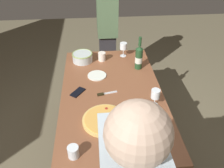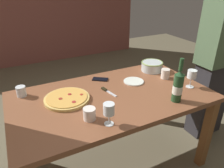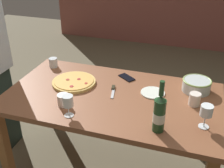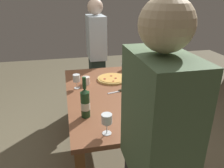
# 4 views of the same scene
# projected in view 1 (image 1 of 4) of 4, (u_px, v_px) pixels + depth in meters

# --- Properties ---
(ground_plane) EXTENTS (8.00, 8.00, 0.00)m
(ground_plane) POSITION_uv_depth(u_px,v_px,m) (112.00, 148.00, 2.55)
(ground_plane) COLOR #6B634A
(dining_table) EXTENTS (1.60, 0.90, 0.75)m
(dining_table) POSITION_uv_depth(u_px,v_px,m) (112.00, 101.00, 2.17)
(dining_table) COLOR brown
(dining_table) RESTS_ON ground
(pizza) EXTENTS (0.35, 0.35, 0.03)m
(pizza) POSITION_uv_depth(u_px,v_px,m) (105.00, 120.00, 1.82)
(pizza) COLOR #DDB862
(pizza) RESTS_ON dining_table
(serving_bowl) EXTENTS (0.22, 0.22, 0.10)m
(serving_bowl) POSITION_uv_depth(u_px,v_px,m) (82.00, 57.00, 2.55)
(serving_bowl) COLOR silver
(serving_bowl) RESTS_ON dining_table
(wine_bottle) EXTENTS (0.08, 0.08, 0.34)m
(wine_bottle) POSITION_uv_depth(u_px,v_px,m) (139.00, 57.00, 2.39)
(wine_bottle) COLOR #214524
(wine_bottle) RESTS_ON dining_table
(wine_glass_near_pizza) EXTENTS (0.08, 0.08, 0.16)m
(wine_glass_near_pizza) POSITION_uv_depth(u_px,v_px,m) (123.00, 47.00, 2.60)
(wine_glass_near_pizza) COLOR white
(wine_glass_near_pizza) RESTS_ON dining_table
(wine_glass_by_bottle) EXTENTS (0.07, 0.07, 0.15)m
(wine_glass_by_bottle) POSITION_uv_depth(u_px,v_px,m) (155.00, 95.00, 1.92)
(wine_glass_by_bottle) COLOR white
(wine_glass_by_bottle) RESTS_ON dining_table
(cup_amber) EXTENTS (0.08, 0.08, 0.08)m
(cup_amber) POSITION_uv_depth(u_px,v_px,m) (144.00, 109.00, 1.88)
(cup_amber) COLOR white
(cup_amber) RESTS_ON dining_table
(cup_ceramic) EXTENTS (0.08, 0.08, 0.08)m
(cup_ceramic) POSITION_uv_depth(u_px,v_px,m) (73.00, 152.00, 1.54)
(cup_ceramic) COLOR white
(cup_ceramic) RESTS_ON dining_table
(cup_spare) EXTENTS (0.08, 0.08, 0.09)m
(cup_spare) POSITION_uv_depth(u_px,v_px,m) (102.00, 57.00, 2.56)
(cup_spare) COLOR silver
(cup_spare) RESTS_ON dining_table
(side_plate) EXTENTS (0.18, 0.18, 0.01)m
(side_plate) POSITION_uv_depth(u_px,v_px,m) (97.00, 76.00, 2.34)
(side_plate) COLOR white
(side_plate) RESTS_ON dining_table
(cell_phone) EXTENTS (0.16, 0.14, 0.01)m
(cell_phone) POSITION_uv_depth(u_px,v_px,m) (78.00, 92.00, 2.12)
(cell_phone) COLOR black
(cell_phone) RESTS_ON dining_table
(pizza_knife) EXTENTS (0.06, 0.18, 0.02)m
(pizza_knife) POSITION_uv_depth(u_px,v_px,m) (104.00, 94.00, 2.09)
(pizza_knife) COLOR silver
(pizza_knife) RESTS_ON dining_table
(person_host) EXTENTS (0.43, 0.24, 1.70)m
(person_host) POSITION_uv_depth(u_px,v_px,m) (107.00, 30.00, 3.00)
(person_host) COLOR #2C292C
(person_host) RESTS_ON ground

